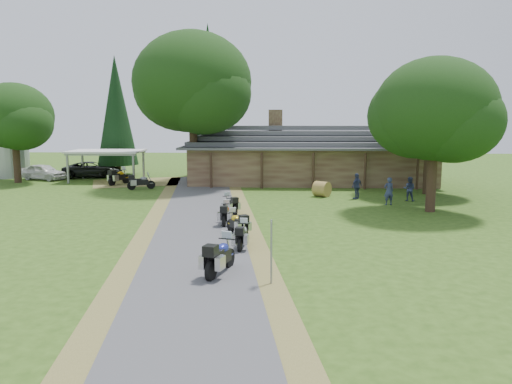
{
  "coord_description": "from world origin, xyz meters",
  "views": [
    {
      "loc": [
        3.32,
        -19.21,
        5.46
      ],
      "look_at": [
        2.12,
        6.83,
        1.6
      ],
      "focal_mm": 35.0,
      "sensor_mm": 36.0,
      "label": 1
    }
  ],
  "objects_px": {
    "carport": "(107,166)",
    "hay_bale": "(322,189)",
    "motorcycle_row_d": "(225,213)",
    "motorcycle_carport_a": "(119,176)",
    "car_white_sedan": "(43,170)",
    "motorcycle_carport_b": "(141,181)",
    "motorcycle_row_e": "(230,203)",
    "motorcycle_row_b": "(242,234)",
    "motorcycle_row_c": "(237,222)",
    "motorcycle_row_a": "(220,255)",
    "lodge": "(310,153)",
    "silo": "(9,140)",
    "car_dark_suv": "(93,166)"
  },
  "relations": [
    {
      "from": "car_white_sedan",
      "to": "motorcycle_carport_a",
      "type": "distance_m",
      "value": 8.26
    },
    {
      "from": "carport",
      "to": "motorcycle_carport_a",
      "type": "bearing_deg",
      "value": -55.26
    },
    {
      "from": "motorcycle_row_a",
      "to": "motorcycle_row_d",
      "type": "relative_size",
      "value": 1.16
    },
    {
      "from": "motorcycle_row_e",
      "to": "hay_bale",
      "type": "height_order",
      "value": "motorcycle_row_e"
    },
    {
      "from": "silo",
      "to": "car_dark_suv",
      "type": "relative_size",
      "value": 1.18
    },
    {
      "from": "motorcycle_carport_a",
      "to": "hay_bale",
      "type": "xyz_separation_m",
      "value": [
        16.29,
        -5.63,
        -0.18
      ]
    },
    {
      "from": "motorcycle_row_a",
      "to": "hay_bale",
      "type": "height_order",
      "value": "motorcycle_row_a"
    },
    {
      "from": "lodge",
      "to": "motorcycle_row_e",
      "type": "bearing_deg",
      "value": -110.25
    },
    {
      "from": "car_white_sedan",
      "to": "motorcycle_carport_b",
      "type": "height_order",
      "value": "car_white_sedan"
    },
    {
      "from": "carport",
      "to": "motorcycle_row_b",
      "type": "xyz_separation_m",
      "value": [
        13.53,
        -22.33,
        -0.76
      ]
    },
    {
      "from": "hay_bale",
      "to": "carport",
      "type": "bearing_deg",
      "value": 155.96
    },
    {
      "from": "motorcycle_row_a",
      "to": "motorcycle_carport_b",
      "type": "xyz_separation_m",
      "value": [
        -8.6,
        20.82,
        -0.05
      ]
    },
    {
      "from": "car_dark_suv",
      "to": "motorcycle_carport_b",
      "type": "xyz_separation_m",
      "value": [
        6.65,
        -7.58,
        -0.46
      ]
    },
    {
      "from": "lodge",
      "to": "silo",
      "type": "bearing_deg",
      "value": 175.7
    },
    {
      "from": "motorcycle_row_b",
      "to": "motorcycle_row_d",
      "type": "bearing_deg",
      "value": 18.85
    },
    {
      "from": "lodge",
      "to": "motorcycle_row_b",
      "type": "height_order",
      "value": "lodge"
    },
    {
      "from": "carport",
      "to": "motorcycle_row_e",
      "type": "xyz_separation_m",
      "value": [
        12.26,
        -14.58,
        -0.76
      ]
    },
    {
      "from": "car_white_sedan",
      "to": "motorcycle_row_c",
      "type": "height_order",
      "value": "car_white_sedan"
    },
    {
      "from": "motorcycle_row_b",
      "to": "car_white_sedan",
      "type": "bearing_deg",
      "value": 44.91
    },
    {
      "from": "motorcycle_row_a",
      "to": "motorcycle_row_c",
      "type": "distance_m",
      "value": 5.95
    },
    {
      "from": "hay_bale",
      "to": "silo",
      "type": "bearing_deg",
      "value": 159.6
    },
    {
      "from": "lodge",
      "to": "carport",
      "type": "height_order",
      "value": "lodge"
    },
    {
      "from": "lodge",
      "to": "car_dark_suv",
      "type": "relative_size",
      "value": 3.7
    },
    {
      "from": "motorcycle_row_b",
      "to": "carport",
      "type": "bearing_deg",
      "value": 35.57
    },
    {
      "from": "lodge",
      "to": "carport",
      "type": "distance_m",
      "value": 17.79
    },
    {
      "from": "car_white_sedan",
      "to": "motorcycle_row_a",
      "type": "bearing_deg",
      "value": -124.66
    },
    {
      "from": "car_white_sedan",
      "to": "hay_bale",
      "type": "relative_size",
      "value": 5.04
    },
    {
      "from": "motorcycle_row_c",
      "to": "motorcycle_row_d",
      "type": "xyz_separation_m",
      "value": [
        -0.82,
        2.43,
        -0.01
      ]
    },
    {
      "from": "motorcycle_row_a",
      "to": "hay_bale",
      "type": "bearing_deg",
      "value": 1.08
    },
    {
      "from": "motorcycle_row_d",
      "to": "motorcycle_carport_a",
      "type": "relative_size",
      "value": 0.84
    },
    {
      "from": "silo",
      "to": "car_dark_suv",
      "type": "bearing_deg",
      "value": 0.44
    },
    {
      "from": "silo",
      "to": "car_dark_suv",
      "type": "distance_m",
      "value": 8.11
    },
    {
      "from": "motorcycle_row_a",
      "to": "motorcycle_row_d",
      "type": "distance_m",
      "value": 8.41
    },
    {
      "from": "motorcycle_row_a",
      "to": "motorcycle_carport_b",
      "type": "distance_m",
      "value": 22.52
    },
    {
      "from": "lodge",
      "to": "motorcycle_row_c",
      "type": "xyz_separation_m",
      "value": [
        -4.63,
        -20.3,
        -1.84
      ]
    },
    {
      "from": "motorcycle_row_e",
      "to": "motorcycle_carport_b",
      "type": "xyz_separation_m",
      "value": [
        -7.83,
        9.44,
        0.07
      ]
    },
    {
      "from": "carport",
      "to": "hay_bale",
      "type": "height_order",
      "value": "carport"
    },
    {
      "from": "lodge",
      "to": "car_dark_suv",
      "type": "xyz_separation_m",
      "value": [
        -19.97,
        2.14,
        -1.34
      ]
    },
    {
      "from": "silo",
      "to": "carport",
      "type": "distance_m",
      "value": 10.48
    },
    {
      "from": "silo",
      "to": "hay_bale",
      "type": "height_order",
      "value": "silo"
    },
    {
      "from": "silo",
      "to": "motorcycle_row_d",
      "type": "relative_size",
      "value": 3.87
    },
    {
      "from": "car_white_sedan",
      "to": "motorcycle_carport_b",
      "type": "distance_m",
      "value": 11.76
    },
    {
      "from": "motorcycle_carport_b",
      "to": "hay_bale",
      "type": "bearing_deg",
      "value": -38.95
    },
    {
      "from": "motorcycle_row_a",
      "to": "motorcycle_row_b",
      "type": "height_order",
      "value": "motorcycle_row_a"
    },
    {
      "from": "carport",
      "to": "motorcycle_row_b",
      "type": "relative_size",
      "value": 3.61
    },
    {
      "from": "motorcycle_row_c",
      "to": "motorcycle_row_e",
      "type": "distance_m",
      "value": 5.49
    },
    {
      "from": "lodge",
      "to": "hay_bale",
      "type": "xyz_separation_m",
      "value": [
        0.35,
        -8.36,
        -1.91
      ]
    },
    {
      "from": "motorcycle_row_b",
      "to": "motorcycle_row_c",
      "type": "relative_size",
      "value": 0.96
    },
    {
      "from": "lodge",
      "to": "motorcycle_carport_a",
      "type": "height_order",
      "value": "lodge"
    },
    {
      "from": "motorcycle_row_a",
      "to": "motorcycle_row_d",
      "type": "bearing_deg",
      "value": 21.84
    }
  ]
}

